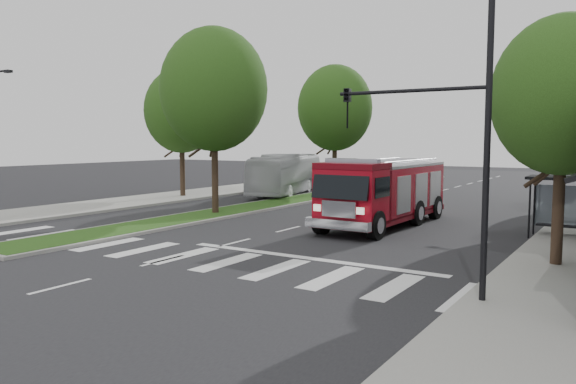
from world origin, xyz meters
name	(u,v)px	position (x,y,z in m)	size (l,w,h in m)	color
ground	(235,243)	(0.00, 0.00, 0.00)	(140.00, 140.00, 0.00)	black
sidewalk_left	(157,199)	(-14.50, 10.00, 0.07)	(5.00, 80.00, 0.15)	gray
median	(321,195)	(-6.00, 18.00, 0.08)	(3.00, 50.00, 0.15)	gray
bus_shelter	(570,190)	(11.20, 8.15, 2.04)	(3.20, 1.60, 2.61)	black
tree_right_near	(563,96)	(11.50, 2.00, 5.51)	(4.40, 4.40, 8.05)	black
tree_median_near	(214,90)	(-6.00, 6.00, 6.81)	(5.80, 5.80, 10.16)	black
tree_median_far	(335,108)	(-6.00, 20.00, 6.49)	(5.60, 5.60, 9.72)	black
tree_left_mid	(181,111)	(-14.00, 12.00, 6.16)	(5.20, 5.20, 9.16)	black
streetlight_right_near	(451,118)	(9.61, -3.50, 4.67)	(4.08, 0.22, 8.00)	black
fire_engine	(384,193)	(3.31, 7.37, 1.60)	(3.11, 9.67, 3.34)	#5E050D
city_bus	(286,174)	(-9.15, 18.13, 1.53)	(2.57, 10.99, 3.06)	silver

